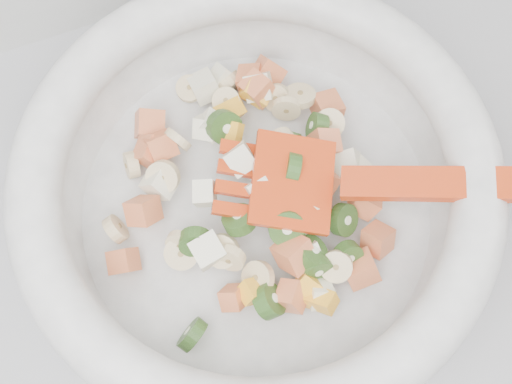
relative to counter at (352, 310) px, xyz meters
name	(u,v)px	position (x,y,z in m)	size (l,w,h in m)	color
counter	(352,310)	(0.00, 0.00, 0.00)	(2.00, 0.60, 0.90)	#939398
mixing_bowl	(257,187)	(-0.13, 0.05, 0.51)	(0.45, 0.36, 0.12)	silver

